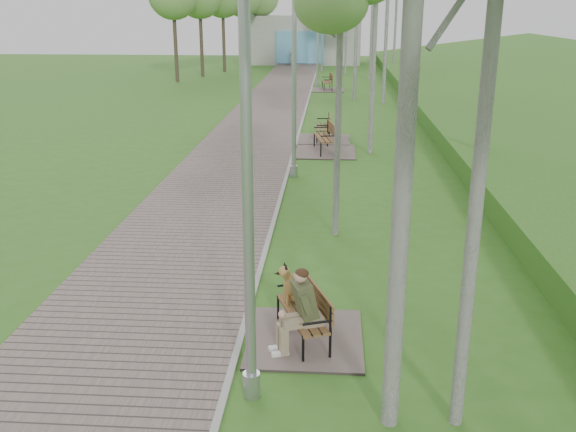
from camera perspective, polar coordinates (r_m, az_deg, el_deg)
name	(u,v)px	position (r m, az deg, el deg)	size (l,w,h in m)	color
ground	(217,423)	(8.20, -6.32, -17.81)	(120.00, 120.00, 0.00)	#36681D
walkway	(263,120)	(28.58, -2.24, 8.55)	(3.50, 67.00, 0.04)	#6C5C57
kerb	(303,120)	(28.44, 1.30, 8.52)	(0.10, 67.00, 0.05)	#999993
building_north	(302,40)	(57.62, 1.23, 15.40)	(10.00, 5.20, 4.00)	#9E9E99
bench_main	(299,316)	(9.65, 1.01, -8.84)	(1.72, 1.91, 1.50)	#6C5C57
bench_second	(324,146)	(22.13, 3.25, 6.26)	(2.05, 2.28, 1.26)	#6C5C57
bench_third	(323,134)	(24.23, 3.14, 7.27)	(1.93, 2.14, 1.18)	#6C5C57
bench_far	(327,86)	(38.98, 3.50, 11.42)	(1.96, 2.18, 1.21)	#6C5C57
lamp_post_near	(248,194)	(7.46, -3.60, 1.98)	(0.23, 0.23, 5.83)	#9DA0A5
lamp_post_second	(294,84)	(18.46, 0.55, 11.63)	(0.22, 0.22, 5.76)	#9DA0A5
lamp_post_third	(318,44)	(40.48, 2.64, 15.03)	(0.21, 0.21, 5.52)	#9DA0A5
lamp_post_far	(322,36)	(50.35, 3.08, 15.67)	(0.22, 0.22, 5.58)	#9DA0A5
pedestrian_near	(293,56)	(54.27, 0.46, 14.05)	(0.64, 0.42, 1.75)	beige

